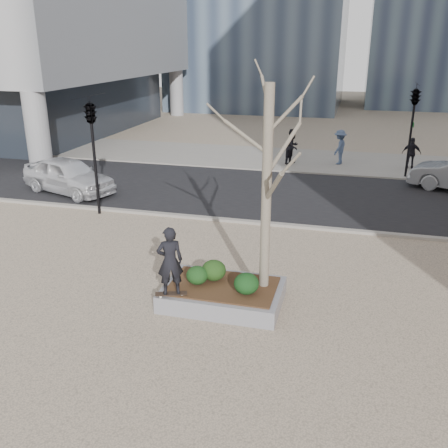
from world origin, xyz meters
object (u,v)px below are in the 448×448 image
(skateboarder, at_px, (170,261))
(planter, at_px, (223,295))
(police_car, at_px, (68,175))
(skateboard, at_px, (171,295))

(skateboarder, bearing_deg, planter, -170.60)
(planter, height_order, police_car, police_car)
(planter, bearing_deg, skateboard, -143.94)
(police_car, bearing_deg, planter, -111.21)
(skateboard, xyz_separation_m, police_car, (-8.03, 8.63, 0.31))
(planter, distance_m, police_car, 12.04)
(skateboard, bearing_deg, police_car, 113.15)
(skateboard, relative_size, skateboarder, 0.45)
(skateboard, distance_m, police_car, 11.79)
(planter, distance_m, skateboarder, 1.79)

